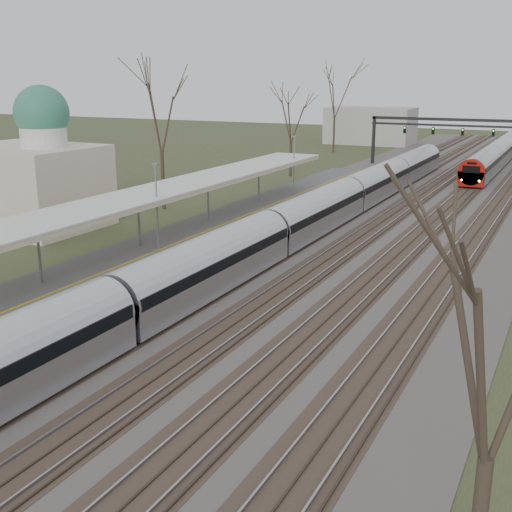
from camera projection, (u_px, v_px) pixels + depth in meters
The scene contains 9 objects.
track_bed at pixel (387, 212), 52.72m from camera, with size 24.00×160.00×0.22m.
platform at pixel (173, 242), 41.57m from camera, with size 3.50×69.00×1.00m, color #9E9B93.
canopy at pixel (127, 201), 36.77m from camera, with size 4.10×50.00×3.11m.
dome_building at pixel (30, 178), 46.62m from camera, with size 10.00×8.00×10.30m.
signal_gantry at pixel (457, 128), 77.23m from camera, with size 21.00×0.59×6.08m.
tree_west_far at pixel (160, 113), 52.03m from camera, with size 5.50×5.50×11.33m.
tree_east_near at pixel (500, 329), 11.04m from camera, with size 4.50×4.50×9.27m.
train_near at pixel (314, 213), 45.42m from camera, with size 2.62×75.21×3.05m.
train_far at pixel (511, 142), 95.46m from camera, with size 2.62×75.21×3.05m.
Camera 1 is at (13.86, 3.91, 10.73)m, focal length 45.00 mm.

